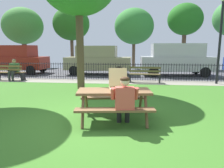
% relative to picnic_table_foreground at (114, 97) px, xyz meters
% --- Properties ---
extents(ground, '(28.00, 10.82, 0.02)m').
position_rel_picnic_table_foreground_xyz_m(ground, '(-0.45, 1.31, -0.61)').
color(ground, '#396E23').
extents(cobblestone_walkway, '(28.00, 1.40, 0.01)m').
position_rel_picnic_table_foreground_xyz_m(cobblestone_walkway, '(-0.45, 6.02, -0.60)').
color(cobblestone_walkway, gray).
extents(street_asphalt, '(28.00, 6.37, 0.01)m').
position_rel_picnic_table_foreground_xyz_m(street_asphalt, '(-0.45, 9.90, -0.60)').
color(street_asphalt, '#424247').
extents(picnic_table_foreground, '(1.98, 1.70, 0.79)m').
position_rel_picnic_table_foreground_xyz_m(picnic_table_foreground, '(0.00, 0.00, 0.00)').
color(picnic_table_foreground, brown).
rests_on(picnic_table_foreground, ground).
extents(pizza_box_open, '(0.58, 0.65, 0.52)m').
position_rel_picnic_table_foreground_xyz_m(pizza_box_open, '(0.11, 0.14, 0.27)').
color(pizza_box_open, tan).
rests_on(pizza_box_open, picnic_table_foreground).
extents(adult_at_table, '(0.63, 0.63, 1.19)m').
position_rel_picnic_table_foreground_xyz_m(adult_at_table, '(0.28, -0.47, 0.06)').
color(adult_at_table, black).
rests_on(adult_at_table, ground).
extents(iron_fence_streetside, '(22.63, 0.03, 0.96)m').
position_rel_picnic_table_foreground_xyz_m(iron_fence_streetside, '(-0.45, 6.72, -0.11)').
color(iron_fence_streetside, black).
rests_on(iron_fence_streetside, ground).
extents(park_bench_left, '(1.61, 0.48, 0.85)m').
position_rel_picnic_table_foreground_xyz_m(park_bench_left, '(-6.48, 5.88, -0.18)').
color(park_bench_left, brown).
rests_on(park_bench_left, ground).
extents(park_bench_center, '(1.62, 0.54, 0.85)m').
position_rel_picnic_table_foreground_xyz_m(park_bench_center, '(1.02, 5.88, -0.18)').
color(park_bench_center, brown).
rests_on(park_bench_center, ground).
extents(person_on_park_bench, '(0.61, 0.60, 1.19)m').
position_rel_picnic_table_foreground_xyz_m(person_on_park_bench, '(-6.24, 5.90, 0.06)').
color(person_on_park_bench, '#2F2F2F').
rests_on(person_on_park_bench, ground).
extents(lamp_post_walkway, '(0.28, 0.28, 4.26)m').
position_rel_picnic_table_foreground_xyz_m(lamp_post_walkway, '(4.65, 5.97, 1.99)').
color(lamp_post_walkway, black).
rests_on(lamp_post_walkway, ground).
extents(parked_car_left, '(3.94, 1.92, 1.98)m').
position_rel_picnic_table_foreground_xyz_m(parked_car_left, '(-7.74, 9.06, 0.41)').
color(parked_car_left, maroon).
rests_on(parked_car_left, ground).
extents(parked_car_center, '(4.44, 1.98, 1.94)m').
position_rel_picnic_table_foreground_xyz_m(parked_car_center, '(-2.00, 9.06, 0.41)').
color(parked_car_center, gray).
rests_on(parked_car_center, ground).
extents(parked_car_right, '(4.66, 2.07, 2.08)m').
position_rel_picnic_table_foreground_xyz_m(parked_car_right, '(3.20, 9.06, 0.50)').
color(parked_car_right, '#B5B5B6').
rests_on(parked_car_right, ground).
extents(far_tree_left, '(3.90, 3.90, 5.68)m').
position_rel_picnic_table_foreground_xyz_m(far_tree_left, '(-10.55, 15.03, 3.30)').
color(far_tree_left, brown).
rests_on(far_tree_left, ground).
extents(far_tree_midleft, '(3.49, 3.49, 5.65)m').
position_rel_picnic_table_foreground_xyz_m(far_tree_midleft, '(-5.65, 15.03, 3.46)').
color(far_tree_midleft, brown).
rests_on(far_tree_midleft, ground).
extents(far_tree_center, '(3.64, 3.64, 5.40)m').
position_rel_picnic_table_foreground_xyz_m(far_tree_center, '(0.34, 15.03, 3.16)').
color(far_tree_center, brown).
rests_on(far_tree_center, ground).
extents(far_tree_midright, '(3.11, 3.11, 5.74)m').
position_rel_picnic_table_foreground_xyz_m(far_tree_midright, '(4.91, 15.03, 3.69)').
color(far_tree_midright, brown).
rests_on(far_tree_midright, ground).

